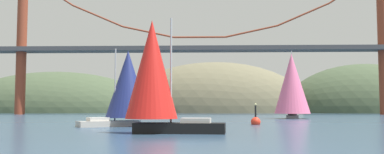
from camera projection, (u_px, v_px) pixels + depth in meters
ground_plane at (173, 143)px, 22.48m from camera, size 360.00×360.00×0.00m
headland_right at (364, 113)px, 155.03m from camera, size 59.52×44.00×36.10m
headland_left at (56, 113)px, 158.90m from camera, size 76.52×44.00×30.92m
headland_center at (215, 113)px, 156.88m from camera, size 72.28×44.00×37.79m
suspension_bridge at (200, 46)px, 118.58m from camera, size 137.95×6.00×40.81m
sailboat_navy_sail at (127, 86)px, 43.62m from camera, size 7.93×6.66×7.96m
sailboat_red_spinnaker at (154, 74)px, 31.80m from camera, size 7.73×4.26×8.71m
sailboat_pink_spinnaker at (292, 84)px, 74.58m from camera, size 7.39×10.70×12.22m
channel_buoy at (256, 121)px, 47.34m from camera, size 1.10×1.10×2.64m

